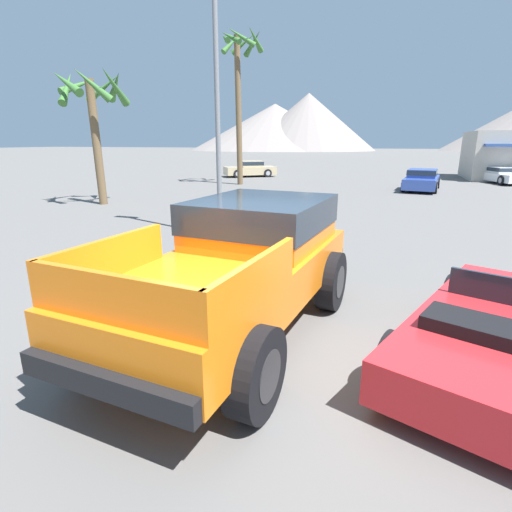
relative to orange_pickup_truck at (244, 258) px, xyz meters
name	(u,v)px	position (x,y,z in m)	size (l,w,h in m)	color
ground_plane	(245,345)	(0.23, -0.60, -1.10)	(320.00, 320.00, 0.00)	#5B5956
orange_pickup_truck	(244,258)	(0.00, 0.00, 0.00)	(2.82, 5.37, 1.89)	orange
red_convertible_car	(502,335)	(3.46, -0.12, -0.66)	(3.20, 4.54, 1.06)	red
parked_car_blue	(422,179)	(3.70, 20.02, -0.48)	(2.32, 4.77, 1.21)	#334C9E
parked_car_tan	(250,169)	(-8.84, 25.58, -0.47)	(4.32, 3.78, 1.24)	tan
parked_car_white	(503,175)	(9.21, 26.04, -0.54)	(3.07, 4.60, 1.08)	white
street_lamp_post	(216,40)	(-2.76, 5.45, 4.26)	(0.90, 0.24, 9.11)	slate
palm_tree_tall	(93,102)	(-10.38, 9.65, 3.26)	(2.91, 3.05, 5.73)	brown
palm_tree_leaning	(240,71)	(-7.42, 19.69, 5.79)	(2.79, 2.90, 9.28)	brown
distant_mountain_range	(453,123)	(16.90, 122.17, 6.51)	(150.19, 75.28, 17.01)	gray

